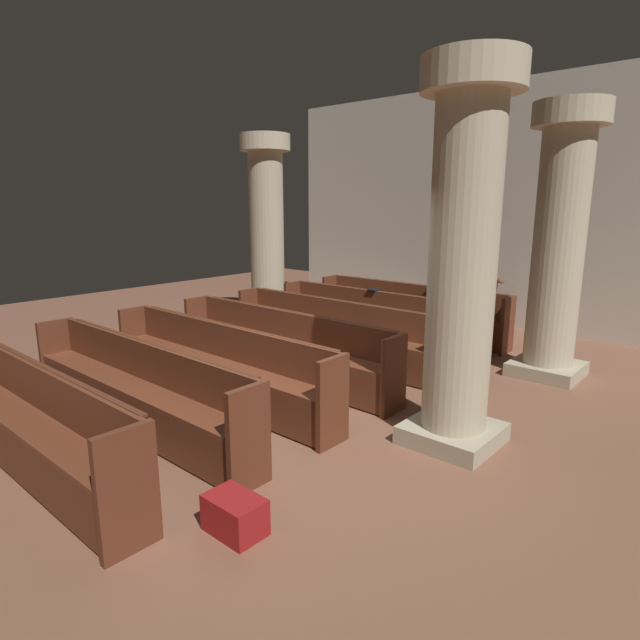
% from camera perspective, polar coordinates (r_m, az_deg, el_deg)
% --- Properties ---
extents(ground_plane, '(19.20, 19.20, 0.00)m').
position_cam_1_polar(ground_plane, '(5.91, -4.67, -10.74)').
color(ground_plane, brown).
extents(back_wall, '(10.00, 0.16, 4.50)m').
position_cam_1_polar(back_wall, '(10.58, 19.92, 11.45)').
color(back_wall, beige).
rests_on(back_wall, ground).
extents(pew_row_0, '(3.69, 0.47, 0.91)m').
position_cam_1_polar(pew_row_0, '(9.51, 9.61, 1.32)').
color(pew_row_0, brown).
rests_on(pew_row_0, ground).
extents(pew_row_1, '(3.69, 0.46, 0.91)m').
position_cam_1_polar(pew_row_1, '(8.64, 5.86, 0.27)').
color(pew_row_1, brown).
rests_on(pew_row_1, ground).
extents(pew_row_2, '(3.69, 0.46, 0.91)m').
position_cam_1_polar(pew_row_2, '(7.81, 1.30, -1.00)').
color(pew_row_2, brown).
rests_on(pew_row_2, ground).
extents(pew_row_3, '(3.69, 0.47, 0.91)m').
position_cam_1_polar(pew_row_3, '(7.05, -4.29, -2.55)').
color(pew_row_3, brown).
rests_on(pew_row_3, ground).
extents(pew_row_4, '(3.69, 0.46, 0.91)m').
position_cam_1_polar(pew_row_4, '(6.38, -11.17, -4.41)').
color(pew_row_4, brown).
rests_on(pew_row_4, ground).
extents(pew_row_5, '(3.69, 0.46, 0.91)m').
position_cam_1_polar(pew_row_5, '(5.83, -19.54, -6.58)').
color(pew_row_5, brown).
rests_on(pew_row_5, ground).
extents(pew_row_6, '(3.69, 0.47, 0.91)m').
position_cam_1_polar(pew_row_6, '(5.43, -29.49, -8.95)').
color(pew_row_6, brown).
rests_on(pew_row_6, ground).
extents(pillar_aisle_side, '(0.94, 0.94, 3.58)m').
position_cam_1_polar(pillar_aisle_side, '(7.63, 24.59, 7.91)').
color(pillar_aisle_side, tan).
rests_on(pillar_aisle_side, ground).
extents(pillar_far_side, '(0.94, 0.94, 3.58)m').
position_cam_1_polar(pillar_far_side, '(10.24, -5.82, 9.92)').
color(pillar_far_side, tan).
rests_on(pillar_far_side, ground).
extents(pillar_aisle_rear, '(0.92, 0.92, 3.58)m').
position_cam_1_polar(pillar_aisle_rear, '(5.06, 15.28, 6.72)').
color(pillar_aisle_rear, tan).
rests_on(pillar_aisle_rear, ground).
extents(lectern, '(0.48, 0.45, 1.08)m').
position_cam_1_polar(lectern, '(9.87, 17.53, 1.06)').
color(lectern, brown).
rests_on(lectern, ground).
extents(hymn_book, '(0.16, 0.20, 0.02)m').
position_cam_1_polar(hymn_book, '(8.79, 5.91, 3.31)').
color(hymn_book, black).
rests_on(hymn_book, pew_row_1).
extents(kneeler_box_red, '(0.44, 0.29, 0.28)m').
position_cam_1_polar(kneeler_box_red, '(4.09, -9.25, -20.19)').
color(kneeler_box_red, maroon).
rests_on(kneeler_box_red, ground).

